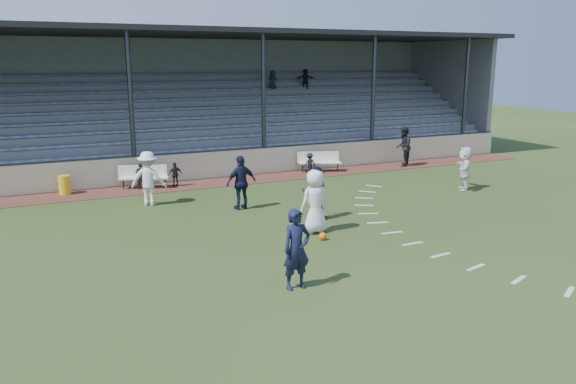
{
  "coord_description": "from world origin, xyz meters",
  "views": [
    {
      "loc": [
        -7.0,
        -12.57,
        5.19
      ],
      "look_at": [
        0.0,
        2.5,
        1.3
      ],
      "focal_mm": 35.0,
      "sensor_mm": 36.0,
      "label": 1
    }
  ],
  "objects_px": {
    "bench_right": "(319,160)",
    "trash_bin": "(65,185)",
    "bench_left": "(143,175)",
    "football": "(323,236)",
    "player_white_lead": "(315,201)",
    "official": "(403,147)",
    "player_navy_lead": "(297,249)"
  },
  "relations": [
    {
      "from": "official",
      "to": "player_white_lead",
      "type": "bearing_deg",
      "value": -6.32
    },
    {
      "from": "football",
      "to": "player_navy_lead",
      "type": "height_order",
      "value": "player_navy_lead"
    },
    {
      "from": "bench_right",
      "to": "official",
      "type": "bearing_deg",
      "value": 12.65
    },
    {
      "from": "trash_bin",
      "to": "bench_left",
      "type": "bearing_deg",
      "value": -3.39
    },
    {
      "from": "bench_right",
      "to": "official",
      "type": "height_order",
      "value": "official"
    },
    {
      "from": "trash_bin",
      "to": "player_navy_lead",
      "type": "xyz_separation_m",
      "value": [
        4.25,
        -12.4,
        0.56
      ]
    },
    {
      "from": "bench_left",
      "to": "official",
      "type": "distance_m",
      "value": 12.85
    },
    {
      "from": "football",
      "to": "official",
      "type": "bearing_deg",
      "value": 43.43
    },
    {
      "from": "bench_right",
      "to": "trash_bin",
      "type": "bearing_deg",
      "value": -161.54
    },
    {
      "from": "player_white_lead",
      "to": "player_navy_lead",
      "type": "height_order",
      "value": "player_white_lead"
    },
    {
      "from": "bench_right",
      "to": "football",
      "type": "relative_size",
      "value": 8.82
    },
    {
      "from": "bench_right",
      "to": "player_navy_lead",
      "type": "distance_m",
      "value": 14.21
    },
    {
      "from": "bench_left",
      "to": "player_white_lead",
      "type": "distance_m",
      "value": 9.25
    },
    {
      "from": "bench_left",
      "to": "official",
      "type": "xyz_separation_m",
      "value": [
        12.83,
        -0.43,
        0.42
      ]
    },
    {
      "from": "bench_left",
      "to": "official",
      "type": "bearing_deg",
      "value": 16.98
    },
    {
      "from": "official",
      "to": "football",
      "type": "bearing_deg",
      "value": -4.1
    },
    {
      "from": "bench_right",
      "to": "player_white_lead",
      "type": "xyz_separation_m",
      "value": [
        -4.7,
        -8.58,
        0.41
      ]
    },
    {
      "from": "bench_right",
      "to": "football",
      "type": "bearing_deg",
      "value": -98.34
    },
    {
      "from": "player_navy_lead",
      "to": "player_white_lead",
      "type": "bearing_deg",
      "value": 52.99
    },
    {
      "from": "player_white_lead",
      "to": "bench_left",
      "type": "bearing_deg",
      "value": -72.55
    },
    {
      "from": "bench_left",
      "to": "player_white_lead",
      "type": "height_order",
      "value": "player_white_lead"
    },
    {
      "from": "bench_right",
      "to": "player_navy_lead",
      "type": "relative_size",
      "value": 1.06
    },
    {
      "from": "official",
      "to": "trash_bin",
      "type": "bearing_deg",
      "value": -49.72
    },
    {
      "from": "bench_left",
      "to": "bench_right",
      "type": "xyz_separation_m",
      "value": [
        8.32,
        0.08,
        0.0
      ]
    },
    {
      "from": "bench_right",
      "to": "player_white_lead",
      "type": "distance_m",
      "value": 9.79
    },
    {
      "from": "bench_left",
      "to": "football",
      "type": "height_order",
      "value": "bench_left"
    },
    {
      "from": "player_navy_lead",
      "to": "trash_bin",
      "type": "bearing_deg",
      "value": 105.0
    },
    {
      "from": "player_white_lead",
      "to": "official",
      "type": "bearing_deg",
      "value": -144.36
    },
    {
      "from": "football",
      "to": "player_white_lead",
      "type": "height_order",
      "value": "player_white_lead"
    },
    {
      "from": "player_navy_lead",
      "to": "bench_right",
      "type": "bearing_deg",
      "value": 55.98
    },
    {
      "from": "bench_right",
      "to": "trash_bin",
      "type": "distance_m",
      "value": 11.38
    },
    {
      "from": "football",
      "to": "player_white_lead",
      "type": "relative_size",
      "value": 0.12
    }
  ]
}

